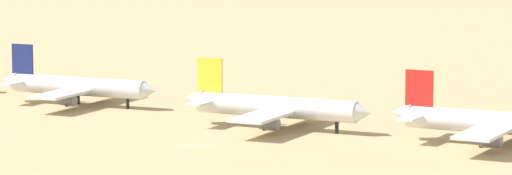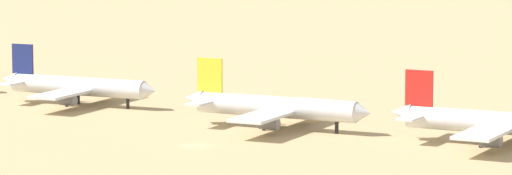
% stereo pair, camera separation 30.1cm
% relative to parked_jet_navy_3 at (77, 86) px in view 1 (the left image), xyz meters
% --- Properties ---
extents(ground, '(4000.00, 4000.00, 0.00)m').
position_rel_parked_jet_navy_3_xyz_m(ground, '(50.35, -29.91, -4.19)').
color(ground, tan).
extents(parked_jet_navy_3, '(38.69, 32.76, 12.77)m').
position_rel_parked_jet_navy_3_xyz_m(parked_jet_navy_3, '(0.00, 0.00, 0.00)').
color(parked_jet_navy_3, silver).
rests_on(parked_jet_navy_3, ground).
extents(parked_jet_yellow_4, '(39.93, 33.73, 13.18)m').
position_rel_parked_jet_navy_3_xyz_m(parked_jet_yellow_4, '(52.85, -5.65, 0.13)').
color(parked_jet_yellow_4, silver).
rests_on(parked_jet_yellow_4, ground).
extents(parked_jet_red_5, '(39.49, 33.24, 13.04)m').
position_rel_parked_jet_navy_3_xyz_m(parked_jet_red_5, '(96.15, -2.17, 0.09)').
color(parked_jet_red_5, silver).
rests_on(parked_jet_red_5, ground).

